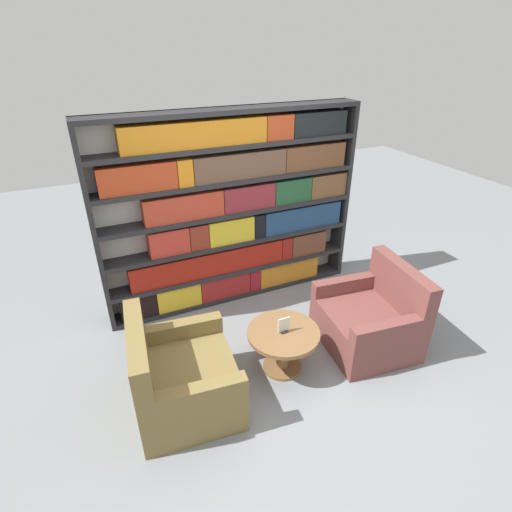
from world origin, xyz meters
TOP-DOWN VIEW (x-y plane):
  - ground_plane at (0.00, 0.00)m, footprint 14.00×14.00m
  - bookshelf at (0.04, 1.51)m, footprint 3.02×0.30m
  - armchair_left at (-1.05, 0.07)m, footprint 0.93×1.01m
  - armchair_right at (0.95, 0.06)m, footprint 0.94×1.02m
  - coffee_table at (-0.05, 0.09)m, footprint 0.69×0.69m
  - table_sign at (-0.05, 0.09)m, footprint 0.12×0.06m

SIDE VIEW (x-z plane):
  - ground_plane at x=0.00m, z-range 0.00..0.00m
  - armchair_left at x=-1.05m, z-range -0.15..0.73m
  - armchair_right at x=0.95m, z-range -0.15..0.73m
  - coffee_table at x=-0.05m, z-range 0.10..0.55m
  - table_sign at x=-0.05m, z-range 0.44..0.59m
  - bookshelf at x=0.04m, z-range -0.01..2.23m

